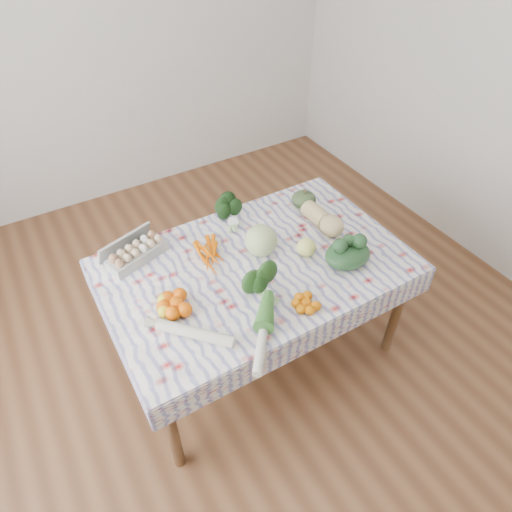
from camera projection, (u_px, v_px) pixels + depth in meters
ground at (256, 347)px, 3.03m from camera, size 4.50×4.50×0.00m
wall_back at (107, 32)px, 3.52m from camera, size 4.00×0.04×2.80m
dining_table at (256, 275)px, 2.57m from camera, size 1.60×1.00×0.75m
tablecloth at (256, 265)px, 2.52m from camera, size 1.66×1.06×0.01m
egg_carton at (137, 253)px, 2.51m from camera, size 0.37×0.24×0.09m
carrot_bunch at (211, 255)px, 2.54m from camera, size 0.27×0.26×0.04m
kale_bunch at (232, 212)px, 2.74m from camera, size 0.23×0.22×0.15m
kabocha_squash at (304, 199)px, 2.88m from camera, size 0.17×0.17×0.10m
cabbage at (261, 241)px, 2.52m from camera, size 0.21×0.21×0.18m
butternut_squash at (323, 218)px, 2.71m from camera, size 0.15×0.30×0.14m
orange_cluster at (176, 304)px, 2.24m from camera, size 0.27×0.27×0.08m
broccoli at (261, 286)px, 2.31m from camera, size 0.18×0.18×0.11m
mandarin_cluster at (306, 302)px, 2.27m from camera, size 0.18×0.18×0.05m
grapefruit at (306, 247)px, 2.54m from camera, size 0.13×0.13×0.11m
spinach_bag at (348, 255)px, 2.48m from camera, size 0.29×0.25×0.12m
daikon at (195, 333)px, 2.12m from camera, size 0.31×0.33×0.06m
leek at (263, 333)px, 2.13m from camera, size 0.32×0.38×0.05m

